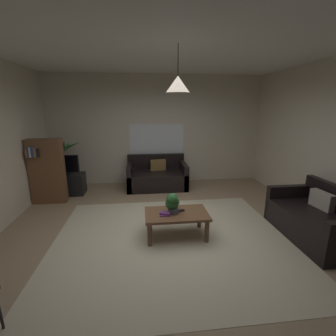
{
  "coord_description": "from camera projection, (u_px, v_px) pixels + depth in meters",
  "views": [
    {
      "loc": [
        -0.43,
        -3.46,
        2.04
      ],
      "look_at": [
        0.0,
        0.3,
        1.05
      ],
      "focal_mm": 25.06,
      "sensor_mm": 36.0,
      "label": 1
    }
  ],
  "objects": [
    {
      "name": "couch_right_side",
      "position": [
        317.0,
        221.0,
        3.73
      ],
      "size": [
        0.87,
        1.5,
        0.82
      ],
      "rotation": [
        0.0,
        0.0,
        -1.57
      ],
      "color": "black",
      "rests_on": "ground"
    },
    {
      "name": "book_on_table_0",
      "position": [
        165.0,
        215.0,
        3.64
      ],
      "size": [
        0.17,
        0.12,
        0.02
      ],
      "primitive_type": "cube",
      "rotation": [
        0.0,
        0.0,
        -0.06
      ],
      "color": "#72387F",
      "rests_on": "coffee_table"
    },
    {
      "name": "coffee_table",
      "position": [
        177.0,
        217.0,
        3.74
      ],
      "size": [
        1.0,
        0.59,
        0.41
      ],
      "color": "brown",
      "rests_on": "ground"
    },
    {
      "name": "tv",
      "position": [
        62.0,
        165.0,
        5.45
      ],
      "size": [
        0.73,
        0.16,
        0.46
      ],
      "color": "black",
      "rests_on": "tv_stand"
    },
    {
      "name": "bookshelf_corner",
      "position": [
        47.0,
        171.0,
        5.0
      ],
      "size": [
        0.7,
        0.31,
        1.4
      ],
      "color": "brown",
      "rests_on": "ground"
    },
    {
      "name": "pendant_lamp",
      "position": [
        178.0,
        84.0,
        3.24
      ],
      "size": [
        0.33,
        0.33,
        0.63
      ],
      "color": "black"
    },
    {
      "name": "potted_palm_corner",
      "position": [
        65.0,
        165.0,
        5.95
      ],
      "size": [
        0.93,
        0.87,
        1.34
      ],
      "color": "brown",
      "rests_on": "ground"
    },
    {
      "name": "book_on_table_1",
      "position": [
        165.0,
        213.0,
        3.64
      ],
      "size": [
        0.18,
        0.13,
        0.03
      ],
      "primitive_type": "cube",
      "rotation": [
        0.0,
        0.0,
        -0.29
      ],
      "color": "#72387F",
      "rests_on": "coffee_table"
    },
    {
      "name": "rug",
      "position": [
        172.0,
        240.0,
        3.7
      ],
      "size": [
        3.67,
        3.14,
        0.01
      ],
      "primitive_type": "cube",
      "color": "beige",
      "rests_on": "ground"
    },
    {
      "name": "potted_plant_on_table",
      "position": [
        173.0,
        203.0,
        3.68
      ],
      "size": [
        0.22,
        0.24,
        0.34
      ],
      "color": "#4C4C51",
      "rests_on": "coffee_table"
    },
    {
      "name": "tv_stand",
      "position": [
        65.0,
        184.0,
        5.6
      ],
      "size": [
        0.9,
        0.44,
        0.5
      ],
      "primitive_type": "cube",
      "color": "black",
      "rests_on": "ground"
    },
    {
      "name": "remote_on_table_0",
      "position": [
        180.0,
        211.0,
        3.78
      ],
      "size": [
        0.17,
        0.08,
        0.02
      ],
      "primitive_type": "cube",
      "rotation": [
        0.0,
        0.0,
        4.88
      ],
      "color": "black",
      "rests_on": "coffee_table"
    },
    {
      "name": "window_pane",
      "position": [
        157.0,
        141.0,
        6.34
      ],
      "size": [
        1.45,
        0.01,
        0.92
      ],
      "primitive_type": "cube",
      "color": "white"
    },
    {
      "name": "floor",
      "position": [
        170.0,
        234.0,
        3.89
      ],
      "size": [
        5.65,
        5.71,
        0.02
      ],
      "primitive_type": "cube",
      "color": "#9E8466",
      "rests_on": "ground"
    },
    {
      "name": "couch_under_window",
      "position": [
        157.0,
        177.0,
        6.08
      ],
      "size": [
        1.51,
        0.87,
        0.82
      ],
      "color": "black",
      "rests_on": "ground"
    },
    {
      "name": "ceiling",
      "position": [
        171.0,
        43.0,
        3.16
      ],
      "size": [
        5.65,
        5.71,
        0.02
      ],
      "primitive_type": "cube",
      "color": "white"
    },
    {
      "name": "wall_back",
      "position": [
        157.0,
        130.0,
        6.3
      ],
      "size": [
        5.77,
        0.06,
        2.86
      ],
      "primitive_type": "cube",
      "color": "beige",
      "rests_on": "ground"
    }
  ]
}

